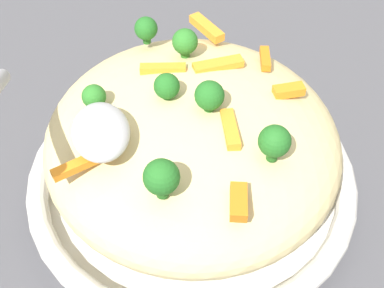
{
  "coord_description": "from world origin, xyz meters",
  "views": [
    {
      "loc": [
        0.27,
        -0.06,
        0.37
      ],
      "look_at": [
        0.0,
        0.0,
        0.07
      ],
      "focal_mm": 47.1,
      "sensor_mm": 36.0,
      "label": 1
    }
  ],
  "objects": [
    {
      "name": "carrot_piece_5",
      "position": [
        -0.04,
        0.03,
        0.11
      ],
      "size": [
        0.01,
        0.04,
        0.01
      ],
      "primitive_type": "cube",
      "rotation": [
        0.0,
        0.0,
        4.77
      ],
      "color": "orange",
      "rests_on": "pasta_mound"
    },
    {
      "name": "carrot_piece_7",
      "position": [
        -0.0,
        0.08,
        0.11
      ],
      "size": [
        0.01,
        0.02,
        0.01
      ],
      "primitive_type": "cube",
      "rotation": [
        0.0,
        0.0,
        1.56
      ],
      "color": "orange",
      "rests_on": "pasta_mound"
    },
    {
      "name": "carrot_piece_3",
      "position": [
        0.04,
        -0.08,
        0.11
      ],
      "size": [
        0.02,
        0.04,
        0.01
      ],
      "primitive_type": "cube",
      "rotation": [
        0.0,
        0.0,
        1.9
      ],
      "color": "orange",
      "rests_on": "pasta_mound"
    },
    {
      "name": "broccoli_floret_2",
      "position": [
        0.01,
        0.01,
        0.13
      ],
      "size": [
        0.02,
        0.02,
        0.03
      ],
      "color": "#205B1C",
      "rests_on": "pasta_mound"
    },
    {
      "name": "broccoli_floret_0",
      "position": [
        -0.09,
        -0.02,
        0.12
      ],
      "size": [
        0.02,
        0.02,
        0.02
      ],
      "color": "#205B1C",
      "rests_on": "pasta_mound"
    },
    {
      "name": "carrot_piece_4",
      "position": [
        0.03,
        0.02,
        0.11
      ],
      "size": [
        0.04,
        0.01,
        0.01
      ],
      "primitive_type": "cube",
      "rotation": [
        0.0,
        0.0,
        6.16
      ],
      "color": "orange",
      "rests_on": "pasta_mound"
    },
    {
      "name": "pasta_mound",
      "position": [
        0.0,
        0.0,
        0.08
      ],
      "size": [
        0.25,
        0.24,
        0.08
      ],
      "primitive_type": "ellipsoid",
      "color": "#DBC689",
      "rests_on": "serving_bowl"
    },
    {
      "name": "broccoli_floret_1",
      "position": [
        -0.01,
        -0.02,
        0.13
      ],
      "size": [
        0.02,
        0.02,
        0.02
      ],
      "color": "#205B1C",
      "rests_on": "pasta_mound"
    },
    {
      "name": "broccoli_floret_4",
      "position": [
        -0.06,
        0.01,
        0.13
      ],
      "size": [
        0.02,
        0.02,
        0.03
      ],
      "color": "#296820",
      "rests_on": "pasta_mound"
    },
    {
      "name": "broccoli_floret_6",
      "position": [
        0.07,
        -0.04,
        0.13
      ],
      "size": [
        0.02,
        0.02,
        0.03
      ],
      "color": "#205B1C",
      "rests_on": "pasta_mound"
    },
    {
      "name": "serving_spoon",
      "position": [
        0.02,
        -0.09,
        0.14
      ],
      "size": [
        0.15,
        0.1,
        0.08
      ],
      "color": "#B7B7BC",
      "rests_on": "pasta_mound"
    },
    {
      "name": "carrot_piece_2",
      "position": [
        -0.04,
        -0.01,
        0.11
      ],
      "size": [
        0.02,
        0.04,
        0.01
      ],
      "primitive_type": "cube",
      "rotation": [
        0.0,
        0.0,
        4.5
      ],
      "color": "orange",
      "rests_on": "pasta_mound"
    },
    {
      "name": "broccoli_floret_5",
      "position": [
        0.06,
        0.04,
        0.13
      ],
      "size": [
        0.02,
        0.02,
        0.03
      ],
      "color": "#205B1C",
      "rests_on": "pasta_mound"
    },
    {
      "name": "serving_bowl",
      "position": [
        0.0,
        0.0,
        0.02
      ],
      "size": [
        0.28,
        0.28,
        0.04
      ],
      "color": "white",
      "rests_on": "ground_plane"
    },
    {
      "name": "carrot_piece_1",
      "position": [
        -0.1,
        0.04,
        0.11
      ],
      "size": [
        0.04,
        0.02,
        0.01
      ],
      "primitive_type": "cube",
      "rotation": [
        0.0,
        0.0,
        0.36
      ],
      "color": "orange",
      "rests_on": "pasta_mound"
    },
    {
      "name": "carrot_piece_6",
      "position": [
        0.09,
        0.01,
        0.11
      ],
      "size": [
        0.03,
        0.02,
        0.01
      ],
      "primitive_type": "cube",
      "rotation": [
        0.0,
        0.0,
        2.85
      ],
      "color": "orange",
      "rests_on": "pasta_mound"
    },
    {
      "name": "carrot_piece_0",
      "position": [
        -0.04,
        0.07,
        0.11
      ],
      "size": [
        0.03,
        0.01,
        0.01
      ],
      "primitive_type": "cube",
      "rotation": [
        0.0,
        0.0,
        6.03
      ],
      "color": "orange",
      "rests_on": "pasta_mound"
    },
    {
      "name": "ground_plane",
      "position": [
        0.0,
        0.0,
        0.0
      ],
      "size": [
        2.4,
        2.4,
        0.0
      ],
      "primitive_type": "plane",
      "color": "#4C4C51"
    },
    {
      "name": "broccoli_floret_3",
      "position": [
        -0.02,
        -0.07,
        0.12
      ],
      "size": [
        0.02,
        0.02,
        0.02
      ],
      "color": "#296820",
      "rests_on": "pasta_mound"
    }
  ]
}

